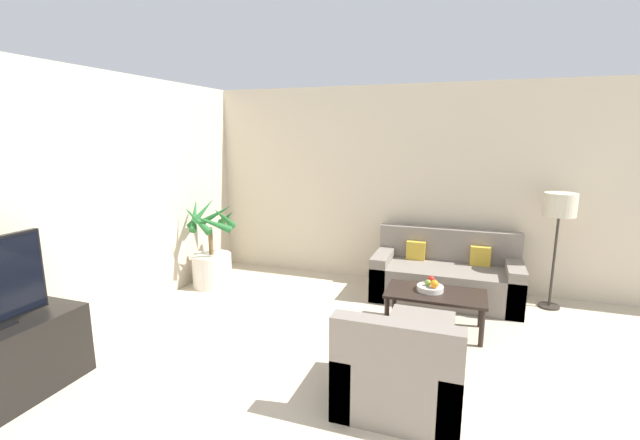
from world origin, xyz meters
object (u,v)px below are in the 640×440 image
(fruit_bowl, at_px, (430,288))
(orange_fruit, at_px, (434,284))
(coffee_table, at_px, (435,297))
(apple_red, at_px, (431,279))
(potted_palm, at_px, (212,258))
(floor_lamp, at_px, (560,210))
(apple_green, at_px, (428,283))
(armchair, at_px, (400,375))
(sofa_loveseat, at_px, (445,277))
(ottoman, at_px, (420,338))

(fruit_bowl, bearing_deg, orange_fruit, -50.08)
(coffee_table, height_order, apple_red, apple_red)
(apple_red, bearing_deg, orange_fruit, -72.42)
(potted_palm, height_order, coffee_table, potted_palm)
(potted_palm, bearing_deg, apple_red, -5.09)
(potted_palm, relative_size, floor_lamp, 0.88)
(floor_lamp, relative_size, apple_green, 20.77)
(fruit_bowl, bearing_deg, coffee_table, -26.75)
(coffee_table, bearing_deg, floor_lamp, 40.52)
(armchair, bearing_deg, apple_green, 87.81)
(sofa_loveseat, bearing_deg, armchair, -94.59)
(floor_lamp, distance_m, apple_red, 1.77)
(sofa_loveseat, distance_m, ottoman, 1.60)
(apple_red, height_order, orange_fruit, orange_fruit)
(sofa_loveseat, xyz_separation_m, orange_fruit, (-0.07, -0.98, 0.23))
(coffee_table, bearing_deg, apple_green, 164.02)
(fruit_bowl, height_order, apple_red, apple_red)
(orange_fruit, distance_m, armchair, 1.44)
(floor_lamp, relative_size, coffee_table, 1.36)
(apple_red, distance_m, apple_green, 0.10)
(sofa_loveseat, distance_m, apple_red, 0.87)
(ottoman, bearing_deg, apple_red, 88.89)
(coffee_table, bearing_deg, sofa_loveseat, 86.90)
(apple_green, distance_m, armchair, 1.48)
(fruit_bowl, relative_size, apple_green, 4.14)
(fruit_bowl, height_order, orange_fruit, orange_fruit)
(potted_palm, relative_size, coffee_table, 1.19)
(apple_red, height_order, ottoman, apple_red)
(apple_green, bearing_deg, armchair, -92.19)
(floor_lamp, bearing_deg, coffee_table, -139.48)
(coffee_table, distance_m, armchair, 1.44)
(floor_lamp, distance_m, fruit_bowl, 1.85)
(floor_lamp, relative_size, orange_fruit, 16.18)
(sofa_loveseat, bearing_deg, coffee_table, -93.10)
(coffee_table, relative_size, apple_green, 15.29)
(coffee_table, bearing_deg, potted_palm, 172.69)
(fruit_bowl, distance_m, armchair, 1.48)
(coffee_table, relative_size, orange_fruit, 11.91)
(apple_green, xyz_separation_m, ottoman, (0.01, -0.66, -0.32))
(apple_green, relative_size, orange_fruit, 0.78)
(potted_palm, bearing_deg, apple_green, -7.05)
(armchair, bearing_deg, fruit_bowl, 86.88)
(armchair, xyz_separation_m, ottoman, (0.06, 0.80, -0.07))
(fruit_bowl, xyz_separation_m, armchair, (-0.08, -1.46, -0.19))
(coffee_table, bearing_deg, apple_red, 116.71)
(ottoman, bearing_deg, apple_green, 90.70)
(potted_palm, distance_m, apple_green, 2.93)
(orange_fruit, xyz_separation_m, ottoman, (-0.06, -0.61, -0.33))
(sofa_loveseat, height_order, apple_green, sofa_loveseat)
(apple_green, distance_m, orange_fruit, 0.08)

